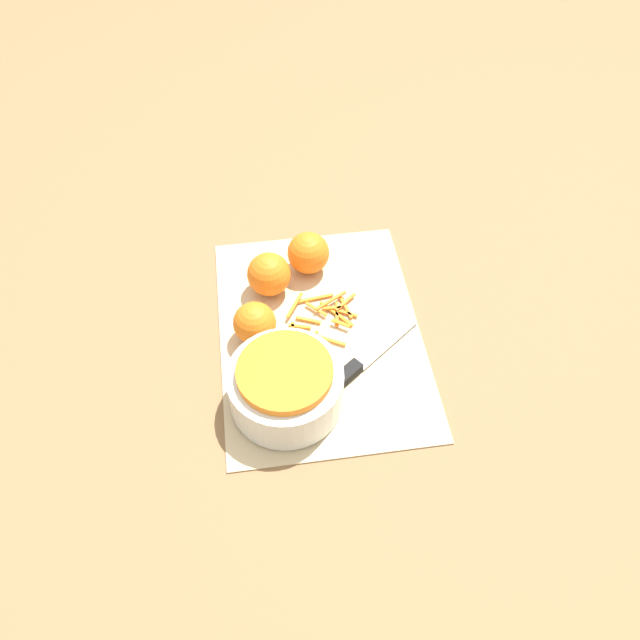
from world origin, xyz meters
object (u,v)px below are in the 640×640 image
bowl_speckled (286,385)px  orange_right (269,274)px  orange_left (309,253)px  orange_back (255,323)px  knife (348,374)px

bowl_speckled → orange_right: size_ratio=2.28×
orange_left → orange_back: orange_left is taller
knife → orange_back: 0.17m
orange_back → bowl_speckled: bearing=-164.1°
knife → orange_left: orange_left is taller
bowl_speckled → orange_right: bearing=1.2°
knife → orange_left: (0.24, 0.03, 0.03)m
orange_right → orange_left: bearing=-60.7°
orange_right → orange_back: 0.10m
knife → orange_left: bearing=59.5°
bowl_speckled → orange_back: size_ratio=2.46×
bowl_speckled → knife: (0.03, -0.10, -0.03)m
bowl_speckled → orange_right: 0.23m
orange_left → orange_right: bearing=119.3°
bowl_speckled → knife: size_ratio=0.86×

